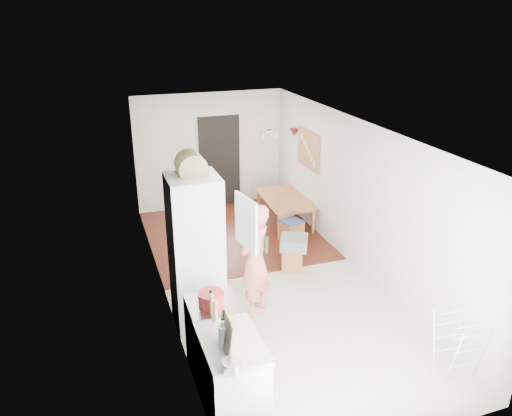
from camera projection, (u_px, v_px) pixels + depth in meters
room_shell at (266, 208)px, 7.65m from camera, size 3.20×7.00×2.50m
floor at (265, 280)px, 8.11m from camera, size 3.20×7.00×0.01m
wood_floor_overlay at (233, 234)px, 9.73m from camera, size 3.20×3.30×0.01m
sage_wall_panel at (188, 241)px, 5.19m from camera, size 0.02×3.00×1.30m
tile_splashback at (203, 327)px, 4.97m from camera, size 0.02×1.90×0.50m
doorway_recess at (220, 162)px, 10.85m from camera, size 0.90×0.04×2.00m
base_cabinet at (232, 379)px, 5.32m from camera, size 0.60×0.90×0.86m
worktop at (231, 343)px, 5.15m from camera, size 0.62×0.92×0.06m
range_cooker at (215, 337)px, 5.98m from camera, size 0.60×0.60×0.88m
cooker_top at (213, 304)px, 5.80m from camera, size 0.60×0.60×0.04m
fridge_housing at (196, 253)px, 6.64m from camera, size 0.66×0.66×2.15m
fridge_door at (246, 223)px, 6.39m from camera, size 0.14×0.56×0.70m
fridge_interior at (217, 217)px, 6.56m from camera, size 0.02×0.52×0.66m
pinboard at (309, 150)px, 9.68m from camera, size 0.03×0.90×0.70m
pinboard_frame at (308, 150)px, 9.67m from camera, size 0.00×0.94×0.74m
wall_sconce at (294, 132)px, 10.16m from camera, size 0.18×0.18×0.16m
person at (255, 251)px, 6.87m from camera, size 0.86×0.83×1.98m
dining_table at (286, 212)px, 10.21m from camera, size 0.79×1.33×0.46m
dining_chair at (291, 220)px, 9.29m from camera, size 0.44×0.44×0.85m
stool at (292, 258)px, 8.34m from camera, size 0.42×0.42×0.43m
grey_drape at (294, 243)px, 8.19m from camera, size 0.58×0.58×0.19m
drying_rack at (458, 346)px, 5.87m from camera, size 0.43×0.40×0.81m
bread_bin at (191, 166)px, 6.28m from camera, size 0.45×0.44×0.21m
red_casserole at (211, 299)px, 5.70m from camera, size 0.36×0.36×0.18m
steel_pan at (232, 365)px, 4.71m from camera, size 0.23×0.23×0.10m
held_bottle at (266, 245)px, 6.76m from camera, size 0.05×0.05×0.24m
bottle_a at (225, 330)px, 5.05m from camera, size 0.08×0.08×0.32m
bottle_b at (226, 328)px, 5.13m from camera, size 0.07×0.07×0.25m
bottle_c at (223, 337)px, 5.00m from camera, size 0.12×0.12×0.24m
pepper_mill_front at (215, 313)px, 5.43m from camera, size 0.06×0.06×0.20m
pepper_mill_back at (212, 306)px, 5.54m from camera, size 0.07×0.07×0.21m
chopping_boards at (227, 334)px, 4.92m from camera, size 0.07×0.29×0.39m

